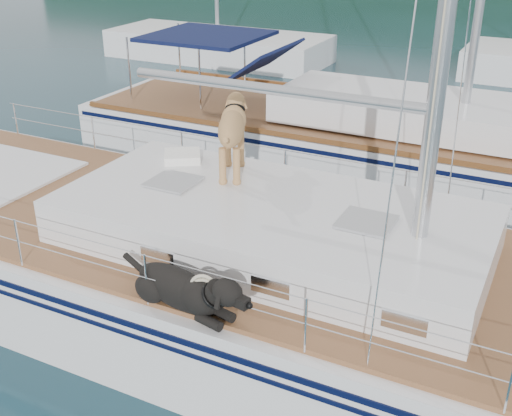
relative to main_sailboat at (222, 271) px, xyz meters
The scene contains 4 objects.
ground 0.69m from the main_sailboat, behind, with size 120.00×120.00×0.00m, color black.
main_sailboat is the anchor object (origin of this frame).
neighbor_sailboat 5.87m from the main_sailboat, 93.24° to the left, with size 11.00×3.50×13.30m.
bg_boat_west 16.17m from the main_sailboat, 120.02° to the left, with size 8.00×3.00×11.65m.
Camera 1 is at (3.80, -6.34, 5.06)m, focal length 45.00 mm.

